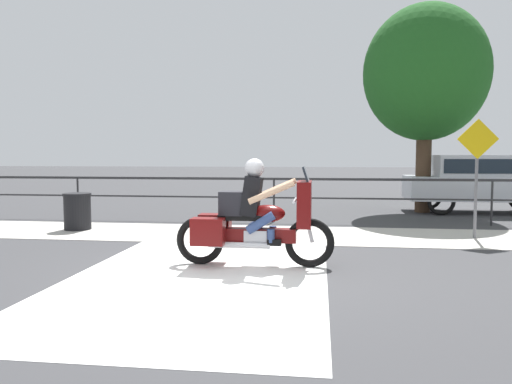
# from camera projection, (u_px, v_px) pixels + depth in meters

# --- Properties ---
(ground_plane) EXTENTS (120.00, 120.00, 0.00)m
(ground_plane) POSITION_uv_depth(u_px,v_px,m) (239.00, 273.00, 7.01)
(ground_plane) COLOR #38383A
(sidewalk_band) EXTENTS (44.00, 2.40, 0.01)m
(sidewalk_band) POSITION_uv_depth(u_px,v_px,m) (265.00, 234.00, 10.37)
(sidewalk_band) COLOR #B7B2A8
(sidewalk_band) RESTS_ON ground
(crosswalk_band) EXTENTS (3.45, 6.00, 0.01)m
(crosswalk_band) POSITION_uv_depth(u_px,v_px,m) (201.00, 275.00, 6.87)
(crosswalk_band) COLOR silver
(crosswalk_band) RESTS_ON ground
(fence_railing) EXTENTS (36.00, 0.05, 1.09)m
(fence_railing) POSITION_uv_depth(u_px,v_px,m) (274.00, 187.00, 12.23)
(fence_railing) COLOR #232326
(fence_railing) RESTS_ON ground
(motorcycle) EXTENTS (2.38, 0.76, 1.60)m
(motorcycle) POSITION_uv_depth(u_px,v_px,m) (254.00, 219.00, 7.40)
(motorcycle) COLOR black
(motorcycle) RESTS_ON ground
(parked_car) EXTENTS (4.24, 1.68, 1.64)m
(parked_car) POSITION_uv_depth(u_px,v_px,m) (480.00, 180.00, 14.16)
(parked_car) COLOR #B7BCC4
(parked_car) RESTS_ON ground
(trash_bin) EXTENTS (0.60, 0.60, 0.81)m
(trash_bin) POSITION_uv_depth(u_px,v_px,m) (77.00, 211.00, 10.97)
(trash_bin) COLOR black
(trash_bin) RESTS_ON ground
(street_sign) EXTENTS (0.78, 0.06, 2.35)m
(street_sign) POSITION_uv_depth(u_px,v_px,m) (477.00, 163.00, 9.75)
(street_sign) COLOR slate
(street_sign) RESTS_ON ground
(tree_behind_sign) EXTENTS (3.49, 3.49, 5.89)m
(tree_behind_sign) POSITION_uv_depth(u_px,v_px,m) (426.00, 74.00, 14.11)
(tree_behind_sign) COLOR #473323
(tree_behind_sign) RESTS_ON ground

